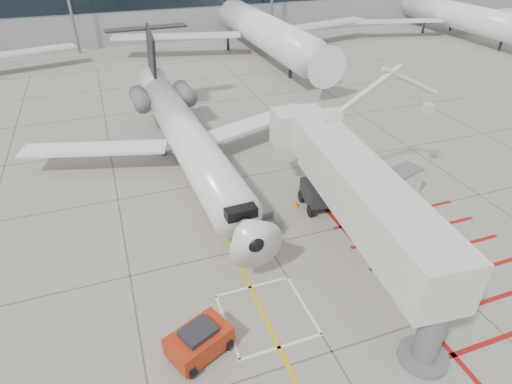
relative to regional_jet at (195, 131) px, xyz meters
name	(u,v)px	position (x,y,z in m)	size (l,w,h in m)	color
ground_plane	(295,290)	(2.14, -12.49, -4.09)	(260.00, 260.00, 0.00)	gray
regional_jet	(195,131)	(0.00, 0.00, 0.00)	(24.78, 31.24, 8.19)	silver
jet_bridge	(367,209)	(6.33, -11.81, -0.36)	(8.85, 18.68, 7.47)	silver
pushback_tug	(199,340)	(-3.40, -14.50, -3.31)	(2.70, 1.69, 1.57)	#A5280F
baggage_cart	(266,226)	(2.44, -7.43, -3.54)	(1.74, 1.10, 1.10)	#55555A
ground_power_unit	(401,183)	(12.79, -6.59, -3.07)	(2.58, 1.50, 2.04)	silver
cone_nose	(223,219)	(0.26, -5.46, -3.86)	(0.34, 0.34, 0.47)	orange
cone_side	(296,204)	(5.39, -5.47, -3.84)	(0.37, 0.37, 0.51)	#FF650D
bg_aircraft_c	(254,4)	(16.27, 33.51, 2.49)	(39.50, 43.89, 13.17)	silver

